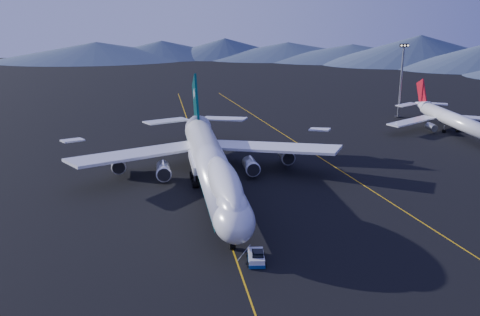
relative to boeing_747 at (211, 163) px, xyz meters
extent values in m
plane|color=black|center=(0.00, -0.03, -5.81)|extent=(500.00, 500.00, 0.00)
cube|color=#DA9E0C|center=(0.00, -0.03, -5.80)|extent=(0.25, 220.00, 0.01)
cube|color=#DA9E0C|center=(30.00, 9.97, -5.80)|extent=(28.08, 198.09, 0.01)
cone|color=#435368|center=(-40.81, 231.40, 0.19)|extent=(100.00, 100.00, 12.00)
cone|color=#435368|center=(36.76, 232.07, 0.19)|extent=(100.00, 100.00, 12.00)
cone|color=#435368|center=(110.33, 207.46, 0.19)|extent=(100.00, 100.00, 12.00)
cylinder|color=silver|center=(0.00, -0.03, -0.21)|extent=(6.50, 56.00, 6.50)
ellipsoid|color=silver|center=(0.00, -28.03, -0.21)|extent=(6.50, 10.40, 6.50)
ellipsoid|color=silver|center=(0.00, -18.53, 2.29)|extent=(5.13, 25.16, 5.85)
cube|color=black|center=(0.00, -30.03, 0.99)|extent=(3.60, 1.61, 1.29)
cone|color=silver|center=(0.00, 32.97, 0.59)|extent=(6.50, 12.00, 6.50)
cube|color=#033738|center=(0.00, 0.97, -1.11)|extent=(6.24, 60.00, 1.10)
cube|color=silver|center=(0.00, 5.47, -1.31)|extent=(7.50, 13.00, 1.60)
cube|color=silver|center=(-14.50, 11.47, -0.61)|extent=(30.62, 23.28, 2.83)
cube|color=silver|center=(14.50, 11.47, -0.61)|extent=(30.62, 23.28, 2.83)
cylinder|color=slate|center=(-9.50, 7.47, -3.41)|extent=(2.90, 5.50, 2.90)
cylinder|color=slate|center=(-19.00, 13.97, -3.41)|extent=(2.90, 5.50, 2.90)
cylinder|color=slate|center=(9.50, 7.47, -3.41)|extent=(2.90, 5.50, 2.90)
cylinder|color=slate|center=(19.00, 13.97, -3.41)|extent=(2.90, 5.50, 2.90)
cube|color=#033738|center=(0.00, 31.97, 5.59)|extent=(0.55, 14.11, 15.94)
cube|color=silver|center=(-7.50, 34.47, 0.99)|extent=(12.39, 9.47, 0.98)
cube|color=silver|center=(7.50, 34.47, 0.99)|extent=(12.39, 9.47, 0.98)
cylinder|color=black|center=(0.00, -26.53, -5.26)|extent=(0.90, 1.10, 1.10)
cube|color=silver|center=(2.85, -31.32, -5.03)|extent=(2.92, 4.88, 1.15)
cube|color=navy|center=(2.85, -31.32, -5.45)|extent=(3.06, 5.10, 0.52)
cube|color=black|center=(2.85, -31.32, -4.19)|extent=(1.89, 1.89, 0.94)
cylinder|color=silver|center=(73.80, 32.89, -1.95)|extent=(4.07, 34.31, 4.07)
cone|color=silver|center=(73.80, 53.26, -1.53)|extent=(4.07, 7.51, 4.07)
cube|color=silver|center=(63.08, 38.25, -2.81)|extent=(18.01, 12.16, 0.38)
cube|color=silver|center=(84.52, 38.25, -2.81)|extent=(18.01, 12.16, 0.38)
cylinder|color=slate|center=(67.90, 35.57, -4.10)|extent=(2.04, 3.75, 2.04)
cylinder|color=slate|center=(79.70, 35.57, -4.10)|extent=(2.04, 3.75, 2.04)
cube|color=#A00E1B|center=(73.80, 53.80, 2.55)|extent=(0.38, 7.31, 8.64)
cylinder|color=black|center=(67.61, 56.13, -5.63)|extent=(2.17, 2.17, 0.36)
cylinder|color=slate|center=(67.61, 56.13, 5.48)|extent=(0.63, 0.63, 22.59)
cube|color=black|center=(67.61, 56.13, 17.05)|extent=(2.89, 0.72, 1.08)
camera|label=1|loc=(-11.89, -101.85, 33.00)|focal=40.00mm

